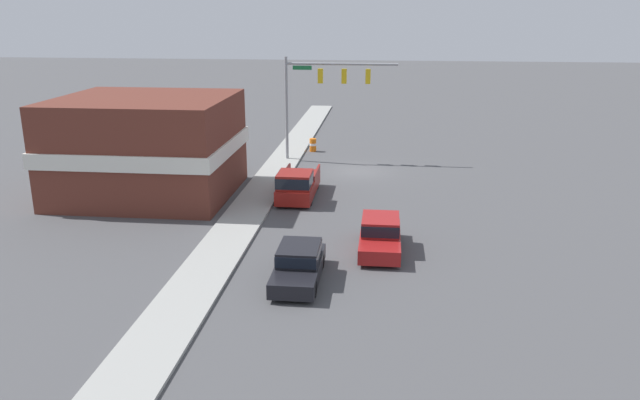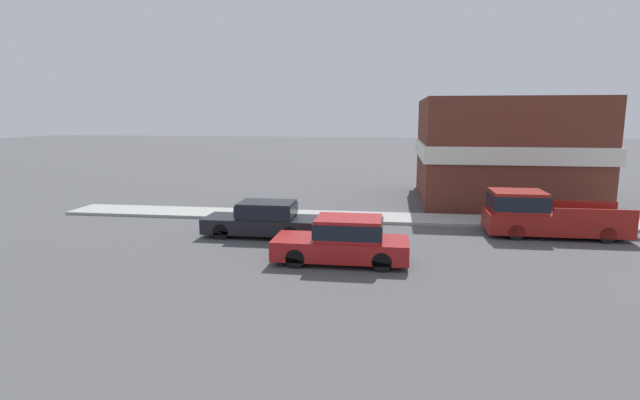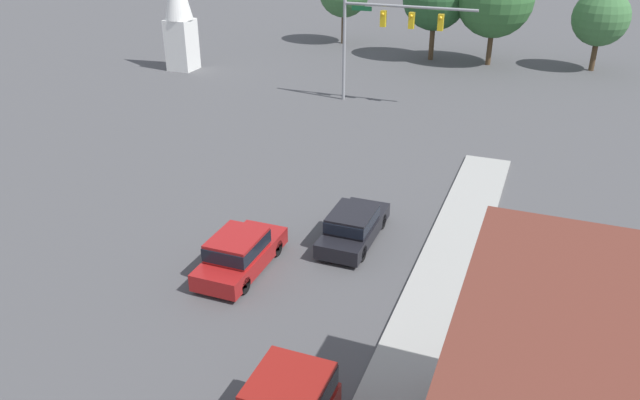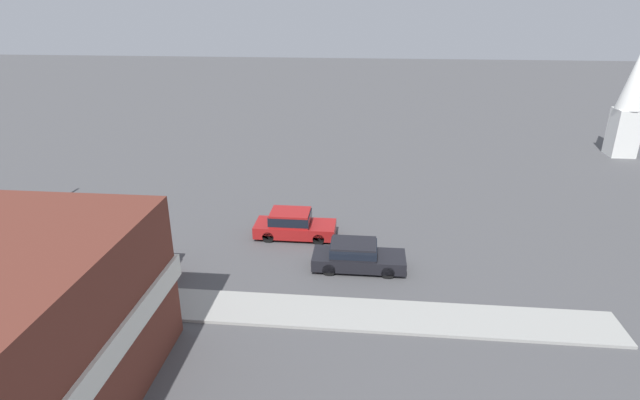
% 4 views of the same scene
% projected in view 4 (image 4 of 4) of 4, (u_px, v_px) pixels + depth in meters
% --- Properties ---
extents(ground_plane, '(200.00, 200.00, 0.00)m').
position_uv_depth(ground_plane, '(33.00, 239.00, 28.80)').
color(ground_plane, '#4C4C4F').
extents(car_lead, '(1.90, 4.65, 1.60)m').
position_uv_depth(car_lead, '(293.00, 224.00, 28.83)').
color(car_lead, black).
rests_on(car_lead, ground).
extents(car_oncoming, '(1.85, 4.72, 1.48)m').
position_uv_depth(car_oncoming, '(357.00, 255.00, 25.39)').
color(car_oncoming, black).
rests_on(car_oncoming, ground).
extents(pickup_truck_parked, '(2.06, 5.64, 1.91)m').
position_uv_depth(pickup_truck_parked, '(122.00, 258.00, 24.79)').
color(pickup_truck_parked, black).
rests_on(pickup_truck_parked, ground).
extents(church_steeple, '(2.29, 2.29, 9.20)m').
position_uv_depth(church_steeple, '(631.00, 101.00, 42.72)').
color(church_steeple, white).
rests_on(church_steeple, ground).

